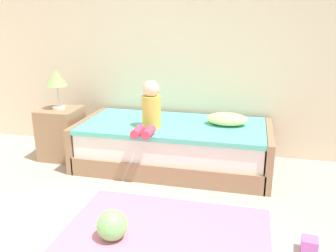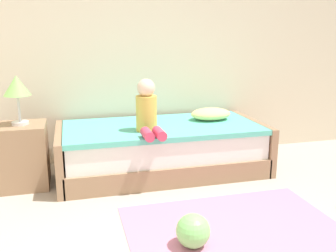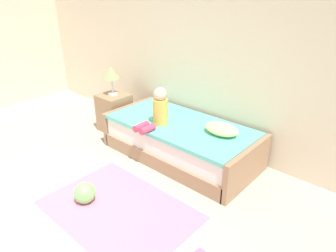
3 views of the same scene
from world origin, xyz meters
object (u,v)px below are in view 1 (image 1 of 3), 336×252
Objects in this scene: nightstand at (62,133)px; child_figure at (150,110)px; pillow at (227,119)px; toy_block at (309,245)px; toy_ball at (112,225)px; table_lamp at (57,80)px; bed at (173,146)px.

child_figure is at bearing -9.19° from nightstand.
pillow reaches higher than toy_block.
pillow is at bearing 117.41° from toy_block.
pillow is 1.77m from toy_ball.
child_figure is 1.93m from toy_block.
table_lamp is 4.07× the size of toy_block.
toy_ball is at bearing -172.92° from toy_block.
toy_ball is at bearing -87.64° from child_figure.
toy_block is at bearing -44.77° from bed.
toy_block is (2.64, -1.24, -0.24)m from nightstand.
toy_block is at bearing -62.59° from pillow.
pillow is (1.92, 0.14, 0.26)m from nightstand.
toy_ball is (1.21, -1.41, -0.18)m from nightstand.
table_lamp is at bearing -175.79° from pillow.
pillow is at bearing 65.23° from toy_ball.
child_figure is 2.18× the size of toy_ball.
nightstand reaches higher than bed.
table_lamp reaches higher than toy_block.
nightstand is 1.33× the size of table_lamp.
table_lamp is 0.88× the size of child_figure.
nightstand reaches higher than toy_ball.
table_lamp is at bearing -90.00° from nightstand.
pillow is 3.98× the size of toy_block.
bed is 1.52m from table_lamp.
nightstand is at bearing 170.81° from child_figure.
bed is 1.35m from nightstand.
pillow reaches higher than bed.
pillow is at bearing 9.90° from bed.
table_lamp is 3.04m from toy_block.
bed is at bearing 135.23° from toy_block.
nightstand reaches higher than toy_block.
bed is 4.14× the size of child_figure.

